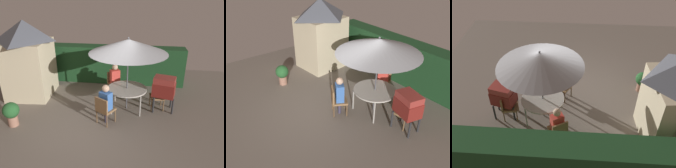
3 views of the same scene
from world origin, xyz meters
TOP-DOWN VIEW (x-y plane):
  - ground_plane at (0.00, 0.00)m, footprint 11.00×11.00m
  - hedge_backdrop at (0.00, 3.50)m, footprint 6.34×0.73m
  - patio_table at (0.95, 1.18)m, footprint 1.32×1.32m
  - patio_umbrella at (0.95, 1.18)m, footprint 2.47×2.47m
  - bbq_grill at (2.15, 1.22)m, footprint 0.80×0.66m
  - chair_near_shed at (0.38, 2.21)m, footprint 0.63×0.63m
  - chair_far_side at (0.35, 0.16)m, footprint 0.63×0.63m
  - chair_toward_hedge at (2.05, 1.32)m, footprint 0.52×0.51m
  - potted_plant_by_shed at (-2.35, -0.32)m, footprint 0.47×0.47m
  - person_in_red at (0.42, 2.14)m, footprint 0.41×0.37m
  - person_in_blue at (0.39, 0.24)m, footprint 0.41×0.38m

SIDE VIEW (x-z plane):
  - ground_plane at x=0.00m, z-range 0.00..0.00m
  - potted_plant_by_shed at x=-2.35m, z-range 0.07..0.83m
  - chair_near_shed at x=0.38m, z-range 0.07..0.97m
  - chair_far_side at x=0.35m, z-range 0.07..0.97m
  - chair_toward_hedge at x=2.05m, z-range 0.07..0.97m
  - patio_table at x=0.95m, z-range 0.33..1.09m
  - person_in_red at x=0.42m, z-range 0.15..1.41m
  - person_in_blue at x=0.39m, z-range 0.15..1.41m
  - hedge_backdrop at x=0.00m, z-range 0.00..1.59m
  - bbq_grill at x=2.15m, z-range 0.25..1.45m
  - patio_umbrella at x=0.95m, z-range 0.95..3.41m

